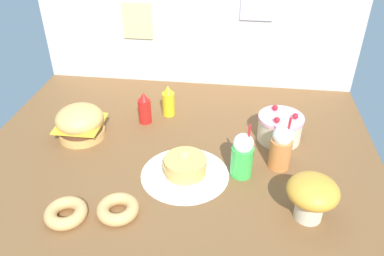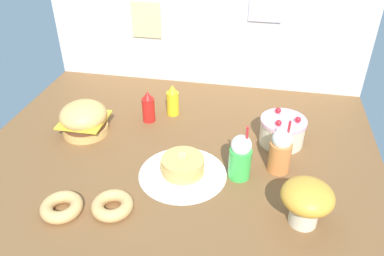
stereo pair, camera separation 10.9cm
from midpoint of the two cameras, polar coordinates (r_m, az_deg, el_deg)
ground_plane at (r=2.05m, az=-4.34°, el=-6.22°), size 2.23×2.06×0.02m
back_wall at (r=2.74m, az=-0.53°, el=14.40°), size 2.23×0.04×0.80m
doily_mat at (r=2.00m, az=-2.63°, el=-6.90°), size 0.46×0.46×0.00m
burger at (r=2.34m, az=-17.56°, el=0.75°), size 0.28×0.28×0.20m
pancake_stack at (r=1.97m, az=-2.66°, el=-5.92°), size 0.35×0.35×0.12m
layer_cake at (r=2.26m, az=11.55°, el=0.02°), size 0.26×0.26×0.19m
ketchup_bottle at (r=2.39m, az=-8.36°, el=2.84°), size 0.08×0.08×0.21m
mustard_bottle at (r=2.45m, az=-4.81°, el=3.92°), size 0.08×0.08×0.21m
cream_soda_cup at (r=1.94m, az=5.89°, el=-4.05°), size 0.11×0.11×0.31m
orange_float_cup at (r=2.02m, az=11.58°, el=-2.86°), size 0.11×0.11×0.31m
donut_pink_glaze at (r=1.87m, az=-19.87°, el=-11.77°), size 0.19×0.19×0.06m
donut_chocolate at (r=1.82m, az=-12.69°, el=-11.64°), size 0.19×0.19×0.06m
mushroom_stool at (r=1.76m, az=15.70°, el=-9.53°), size 0.23×0.23×0.22m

